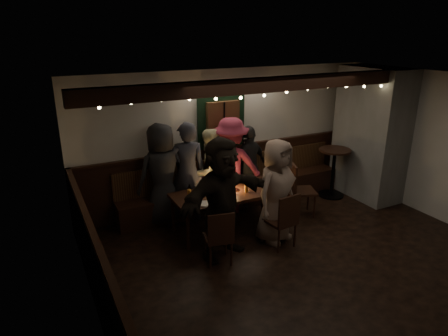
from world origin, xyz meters
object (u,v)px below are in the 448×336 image
chair_near_left (220,235)px  dining_table (229,195)px  person_b (187,172)px  person_f (222,198)px  person_g (276,191)px  person_d (231,166)px  person_e (249,166)px  person_c (209,172)px  chair_end (298,186)px  person_a (162,174)px  high_top (334,167)px  chair_near_right (284,218)px

chair_near_left → dining_table: bearing=55.6°
person_b → person_f: (0.01, -1.35, 0.03)m
dining_table → person_g: bearing=-52.6°
person_d → person_e: (0.44, 0.08, -0.10)m
person_c → person_d: size_ratio=0.90×
person_d → person_f: (-0.82, -1.31, 0.03)m
chair_end → person_d: person_d is taller
person_e → person_g: 1.39m
chair_end → person_b: 2.02m
chair_near_left → person_d: bearing=57.7°
chair_end → person_b: person_b is taller
chair_near_left → person_a: bearing=99.4°
person_c → high_top: bearing=167.2°
chair_near_right → person_e: bearing=79.4°
person_c → person_g: person_g is taller
person_f → person_c: bearing=57.0°
chair_near_right → person_c: 1.77m
person_a → person_g: (1.41, -1.42, -0.05)m
high_top → person_d: (-2.20, 0.29, 0.27)m
high_top → person_e: (-1.77, 0.37, 0.16)m
dining_table → high_top: 2.58m
person_b → person_e: 1.27m
person_b → person_e: size_ratio=1.13×
person_e → person_b: bearing=-19.9°
high_top → person_a: 3.50m
person_f → person_g: 0.97m
dining_table → person_f: size_ratio=1.03×
person_a → person_c: bearing=169.8°
high_top → person_a: person_a is taller
person_a → person_d: bearing=166.6°
person_d → person_f: size_ratio=0.97×
chair_near_left → person_b: size_ratio=0.47×
dining_table → high_top: high_top is taller
dining_table → person_d: bearing=60.9°
person_d → person_e: 0.46m
chair_near_right → chair_near_left: bearing=179.1°
chair_near_left → person_e: person_e is taller
chair_end → high_top: (1.18, 0.40, 0.07)m
person_e → person_g: (-0.29, -1.36, 0.05)m
person_d → person_a: bearing=11.8°
person_a → dining_table: bearing=132.8°
person_a → person_g: person_a is taller
dining_table → high_top: (2.55, 0.34, 0.01)m
person_c → chair_near_left: bearing=66.1°
person_d → high_top: bearing=-169.1°
chair_near_left → person_g: bearing=13.5°
dining_table → person_a: 1.22m
chair_near_left → person_a: size_ratio=0.48×
chair_near_right → person_a: size_ratio=0.51×
person_c → person_e: person_c is taller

